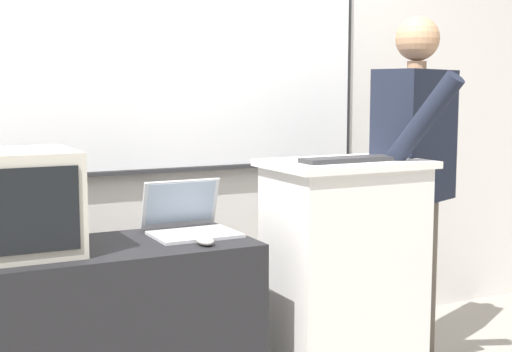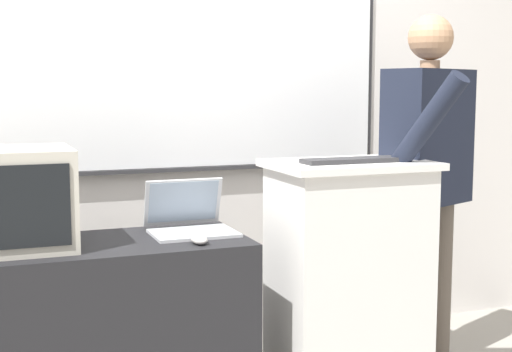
# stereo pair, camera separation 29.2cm
# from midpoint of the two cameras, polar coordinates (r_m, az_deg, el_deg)

# --- Properties ---
(back_wall) EXTENTS (6.40, 0.17, 2.81)m
(back_wall) POSITION_cam_midpoint_polar(r_m,az_deg,el_deg) (3.69, -2.03, 7.73)
(back_wall) COLOR silver
(back_wall) RESTS_ON ground_plane
(lectern_podium) EXTENTS (0.68, 0.47, 1.06)m
(lectern_podium) POSITION_cam_midpoint_polar(r_m,az_deg,el_deg) (3.18, 10.01, -8.31)
(lectern_podium) COLOR silver
(lectern_podium) RESTS_ON ground_plane
(side_desk) EXTENTS (1.05, 0.53, 0.77)m
(side_desk) POSITION_cam_midpoint_polar(r_m,az_deg,el_deg) (2.91, -8.35, -12.70)
(side_desk) COLOR black
(side_desk) RESTS_ON ground_plane
(person_presenter) EXTENTS (0.63, 0.68, 1.70)m
(person_presenter) POSITION_cam_midpoint_polar(r_m,az_deg,el_deg) (3.43, 15.98, 0.49)
(person_presenter) COLOR brown
(person_presenter) RESTS_ON ground_plane
(laptop) EXTENTS (0.34, 0.32, 0.21)m
(laptop) POSITION_cam_midpoint_polar(r_m,az_deg,el_deg) (2.97, -2.62, -3.38)
(laptop) COLOR #B7BABF
(laptop) RESTS_ON side_desk
(wireless_keyboard) EXTENTS (0.43, 0.12, 0.02)m
(wireless_keyboard) POSITION_cam_midpoint_polar(r_m,az_deg,el_deg) (3.02, 10.44, 1.23)
(wireless_keyboard) COLOR #2D2D30
(wireless_keyboard) RESTS_ON lectern_podium
(computer_mouse_by_laptop) EXTENTS (0.06, 0.10, 0.03)m
(computer_mouse_by_laptop) POSITION_cam_midpoint_polar(r_m,az_deg,el_deg) (2.73, -1.51, -5.14)
(computer_mouse_by_laptop) COLOR silver
(computer_mouse_by_laptop) RESTS_ON side_desk
(crt_monitor) EXTENTS (0.35, 0.44, 0.37)m
(crt_monitor) POSITION_cam_midpoint_polar(r_m,az_deg,el_deg) (2.75, -15.19, -1.72)
(crt_monitor) COLOR #BCB7A8
(crt_monitor) RESTS_ON side_desk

